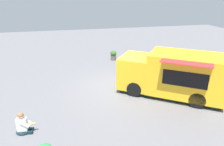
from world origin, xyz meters
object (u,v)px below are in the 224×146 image
Objects in this scene: person_customer at (23,125)px; planter_flowering_far at (113,55)px; planter_flowering_side at (133,56)px; food_truck at (173,75)px.

person_customer is 1.17× the size of planter_flowering_far.
planter_flowering_side is (0.79, 1.32, 0.04)m from planter_flowering_far.
food_truck is at bearing 12.22° from planter_flowering_far.
planter_flowering_side is at bearing 58.92° from planter_flowering_far.
food_truck is at bearing 1.20° from planter_flowering_side.
planter_flowering_far is (-6.65, -1.44, -0.69)m from food_truck.
food_truck is 6.83m from planter_flowering_far.
planter_flowering_far is at bearing -121.08° from planter_flowering_side.
planter_flowering_far is at bearing -167.78° from food_truck.
planter_flowering_far is 0.90× the size of planter_flowering_side.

